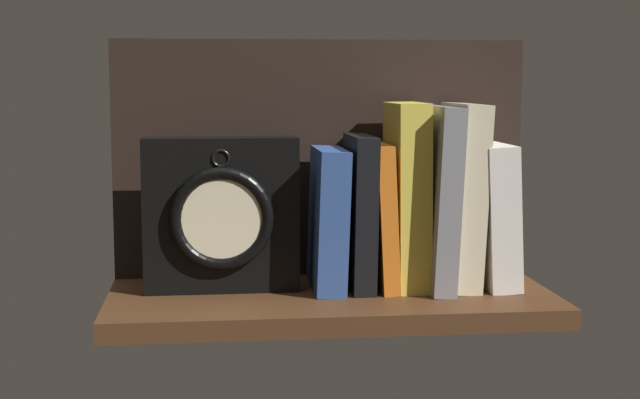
{
  "coord_description": "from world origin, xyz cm",
  "views": [
    {
      "loc": [
        -14.91,
        -117.78,
        27.22
      ],
      "look_at": [
        -1.08,
        3.05,
        11.73
      ],
      "focal_mm": 52.89,
      "sensor_mm": 36.0,
      "label": 1
    }
  ],
  "objects": [
    {
      "name": "book_white_catcher",
      "position": [
        21.83,
        3.05,
        9.41
      ],
      "size": [
        4.99,
        14.26,
        18.99
      ],
      "primitive_type": "cube",
      "rotation": [
        0.0,
        -0.05,
        0.0
      ],
      "color": "silver",
      "rests_on": "ground_plane"
    },
    {
      "name": "book_blue_modern",
      "position": [
        0.47,
        3.05,
        9.17
      ],
      "size": [
        4.45,
        13.38,
        18.47
      ],
      "primitive_type": "cube",
      "rotation": [
        0.0,
        0.03,
        0.0
      ],
      "color": "#2D4C8E",
      "rests_on": "ground_plane"
    },
    {
      "name": "book_orange_pandolfini",
      "position": [
        6.99,
        3.05,
        9.48
      ],
      "size": [
        3.13,
        12.93,
        19.05
      ],
      "primitive_type": "cube",
      "rotation": [
        0.0,
        -0.05,
        0.0
      ],
      "color": "orange",
      "rests_on": "ground_plane"
    },
    {
      "name": "book_cream_twain",
      "position": [
        17.77,
        3.05,
        12.06
      ],
      "size": [
        4.5,
        13.98,
        24.26
      ],
      "primitive_type": "cube",
      "rotation": [
        0.0,
        0.04,
        0.0
      ],
      "color": "beige",
      "rests_on": "ground_plane"
    },
    {
      "name": "book_gray_chess",
      "position": [
        14.26,
        3.05,
        11.91
      ],
      "size": [
        3.97,
        16.9,
        23.93
      ],
      "primitive_type": "cube",
      "rotation": [
        0.0,
        0.04,
        0.0
      ],
      "color": "gray",
      "rests_on": "ground_plane"
    },
    {
      "name": "book_yellow_seinlanguage",
      "position": [
        10.43,
        3.05,
        12.13
      ],
      "size": [
        4.38,
        12.4,
        24.31
      ],
      "primitive_type": "cube",
      "rotation": [
        0.0,
        -0.01,
        0.0
      ],
      "color": "gold",
      "rests_on": "ground_plane"
    },
    {
      "name": "ground_plane",
      "position": [
        0.0,
        0.0,
        -1.25
      ],
      "size": [
        57.0,
        25.4,
        2.5
      ],
      "primitive_type": "cube",
      "color": "#4C2D19"
    },
    {
      "name": "back_panel",
      "position": [
        0.0,
        12.1,
        16.35
      ],
      "size": [
        57.0,
        1.2,
        32.7
      ],
      "primitive_type": "cube",
      "color": "black",
      "rests_on": "ground_plane"
    },
    {
      "name": "framed_clock",
      "position": [
        -13.9,
        2.78,
        9.95
      ],
      "size": [
        19.92,
        6.46,
        19.92
      ],
      "color": "black",
      "rests_on": "ground_plane"
    },
    {
      "name": "book_black_skeptic",
      "position": [
        4.14,
        3.05,
        10.02
      ],
      "size": [
        3.25,
        12.95,
        20.09
      ],
      "primitive_type": "cube",
      "rotation": [
        0.0,
        0.02,
        0.0
      ],
      "color": "black",
      "rests_on": "ground_plane"
    }
  ]
}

